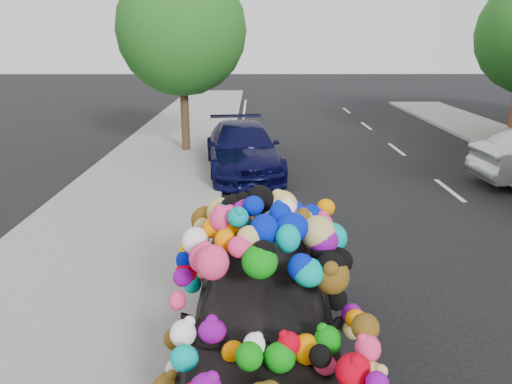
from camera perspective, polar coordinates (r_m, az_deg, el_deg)
The scene contains 6 objects.
ground at distance 8.38m, azimuth 10.04°, elevation -9.79°, with size 100.00×100.00×0.00m, color black.
sidewalk at distance 8.70m, azimuth -19.45°, elevation -9.09°, with size 4.00×60.00×0.12m, color gray.
kerb at distance 8.27m, azimuth -6.41°, elevation -9.51°, with size 0.15×60.00×0.13m, color gray.
tree_near_sidewalk at distance 17.01m, azimuth -8.52°, elevation 17.82°, with size 4.20×4.20×6.13m.
plush_art_car at distance 5.75m, azimuth 0.94°, elevation -10.54°, with size 2.24×4.60×2.13m.
navy_sedan at distance 14.49m, azimuth -1.54°, elevation 4.95°, with size 1.99×4.89×1.42m, color black.
Camera 1 is at (-1.47, -7.35, 3.75)m, focal length 35.00 mm.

